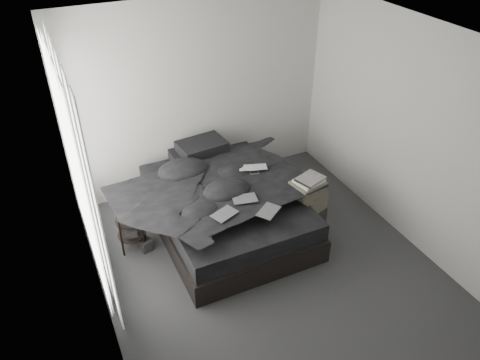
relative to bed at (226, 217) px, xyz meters
name	(u,v)px	position (x,y,z in m)	size (l,w,h in m)	color
floor	(269,269)	(0.14, -0.91, -0.15)	(3.60, 4.20, 0.01)	#313133
ceiling	(280,45)	(0.14, -0.91, 2.45)	(3.60, 4.20, 0.01)	white
wall_back	(199,96)	(0.14, 1.19, 1.15)	(3.60, 0.01, 2.60)	beige
wall_front	(427,335)	(0.14, -3.01, 1.15)	(3.60, 0.01, 2.60)	beige
wall_left	(89,224)	(-1.66, -0.91, 1.15)	(0.01, 4.20, 2.60)	beige
wall_right	(414,138)	(1.94, -0.91, 1.15)	(0.01, 4.20, 2.60)	beige
window_left	(74,167)	(-1.64, -0.01, 1.20)	(0.02, 2.00, 2.30)	white
curtain_left	(81,172)	(-1.59, -0.01, 1.13)	(0.06, 2.12, 2.48)	white
bed	(226,217)	(0.00, 0.00, 0.00)	(1.66, 2.19, 0.30)	black
mattress	(226,201)	(0.00, 0.00, 0.27)	(1.59, 2.12, 0.23)	black
duvet	(227,187)	(0.00, -0.05, 0.51)	(1.61, 1.87, 0.25)	black
pillow_lower	(197,156)	(-0.06, 0.85, 0.46)	(0.66, 0.45, 0.15)	black
pillow_upper	(202,147)	(0.02, 0.83, 0.60)	(0.62, 0.42, 0.14)	black
laptop	(254,165)	(0.40, 0.05, 0.65)	(0.35, 0.23, 0.03)	silver
comic_a	(224,208)	(-0.26, -0.58, 0.64)	(0.28, 0.18, 0.01)	black
comic_b	(245,193)	(0.05, -0.42, 0.65)	(0.28, 0.18, 0.01)	black
comic_c	(269,204)	(0.19, -0.74, 0.65)	(0.28, 0.18, 0.01)	black
side_stand	(130,227)	(-1.17, 0.14, 0.16)	(0.33, 0.33, 0.61)	black
papers	(128,206)	(-1.16, 0.13, 0.47)	(0.24, 0.17, 0.01)	white
floor_books	(145,244)	(-1.05, 0.04, -0.08)	(0.13, 0.19, 0.13)	black
box_lower	(305,218)	(0.90, -0.44, 0.01)	(0.42, 0.33, 0.31)	black
box_mid	(308,201)	(0.91, -0.45, 0.28)	(0.39, 0.31, 0.24)	#595346
box_upper	(308,188)	(0.89, -0.45, 0.48)	(0.37, 0.30, 0.16)	#595346
art_book_white	(309,181)	(0.90, -0.44, 0.58)	(0.32, 0.26, 0.03)	silver
art_book_snake	(310,179)	(0.91, -0.45, 0.61)	(0.31, 0.25, 0.03)	silver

